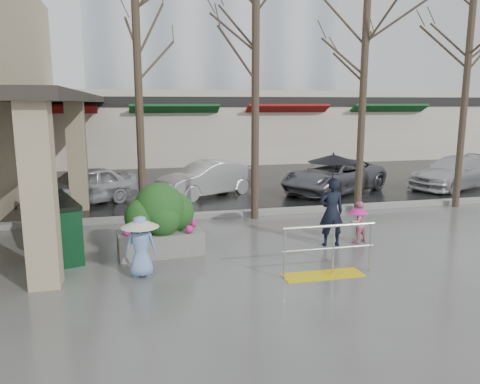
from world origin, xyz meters
name	(u,v)px	position (x,y,z in m)	size (l,w,h in m)	color
ground	(244,261)	(0.00, 0.00, 0.00)	(120.00, 120.00, 0.00)	#51514F
street_asphalt	(165,154)	(0.00, 22.00, 0.01)	(120.00, 36.00, 0.01)	black
curb	(212,215)	(0.00, 4.00, 0.07)	(120.00, 0.30, 0.15)	gray
canopy_slab	(52,94)	(-4.80, 8.00, 3.62)	(2.80, 18.00, 0.25)	#2D2823
pillar_front	(39,193)	(-3.90, -0.50, 1.75)	(0.55, 0.55, 3.50)	tan
pillar_back	(77,155)	(-3.90, 6.00, 1.75)	(0.55, 0.55, 3.50)	tan
storefront_row	(204,126)	(2.00, 17.97, 2.01)	(34.00, 6.74, 4.00)	beige
handrail	(326,257)	(1.36, -1.20, 0.38)	(1.90, 0.50, 1.03)	yellow
tree_west	(136,34)	(-2.00, 3.60, 5.08)	(3.20, 3.20, 6.80)	#382B21
tree_midwest	(256,32)	(1.20, 3.60, 5.23)	(3.20, 3.20, 7.00)	#382B21
tree_mideast	(365,50)	(4.50, 3.60, 4.86)	(3.20, 3.20, 6.50)	#382B21
tree_east	(470,35)	(8.00, 3.60, 5.38)	(3.20, 3.20, 7.20)	#382B21
woman	(332,190)	(2.27, 0.62, 1.33)	(1.20, 1.20, 2.22)	black
child_pink	(358,220)	(3.00, 0.71, 0.57)	(0.59, 0.52, 1.01)	pink
child_blue	(141,240)	(-2.16, -0.40, 0.73)	(0.74, 0.74, 1.22)	#779CD4
planter	(160,220)	(-1.70, 0.94, 0.77)	(1.92, 1.12, 1.62)	slate
news_boxes	(61,226)	(-3.87, 1.45, 0.64)	(1.18, 2.33, 1.27)	#0D3A1D
car_a	(81,186)	(-3.90, 6.65, 0.63)	(1.49, 3.70, 1.26)	#B8B8BE
car_b	(207,179)	(0.40, 7.28, 0.63)	(1.33, 3.82, 1.26)	silver
car_c	(334,176)	(5.15, 6.80, 0.63)	(2.09, 4.53, 1.26)	#5B5D63
car_d	(455,172)	(10.23, 6.57, 0.63)	(1.77, 4.34, 1.26)	silver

